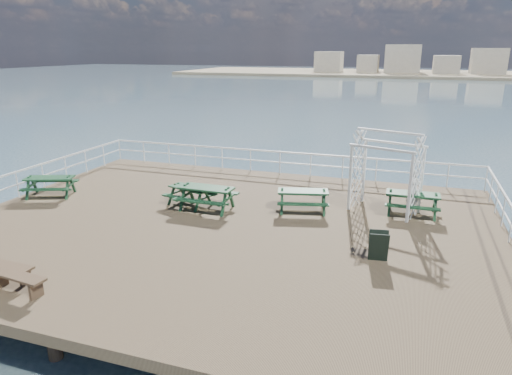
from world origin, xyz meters
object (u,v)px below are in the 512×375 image
at_px(picnic_table_c, 413,199).
at_px(picnic_table_a, 50,182).
at_px(picnic_table_b, 207,193).
at_px(flat_bench_near, 17,279).
at_px(picnic_table_e, 303,196).
at_px(trellis_arbor, 386,176).
at_px(picnic_table_d, 190,192).
at_px(flat_bench_far, 8,268).
at_px(person, 413,192).

bearing_deg(picnic_table_c, picnic_table_a, -170.71).
relative_size(picnic_table_b, flat_bench_near, 1.18).
bearing_deg(flat_bench_near, picnic_table_e, 63.02).
height_order(flat_bench_near, trellis_arbor, trellis_arbor).
height_order(picnic_table_b, picnic_table_d, picnic_table_b).
relative_size(picnic_table_a, flat_bench_far, 1.48).
height_order(picnic_table_c, picnic_table_d, picnic_table_c).
height_order(picnic_table_d, flat_bench_near, picnic_table_d).
relative_size(picnic_table_a, flat_bench_near, 1.33).
height_order(picnic_table_d, trellis_arbor, trellis_arbor).
relative_size(picnic_table_b, picnic_table_e, 0.95).
bearing_deg(flat_bench_far, person, 43.05).
xyz_separation_m(picnic_table_b, flat_bench_far, (-2.57, -6.58, -0.29)).
distance_m(picnic_table_b, trellis_arbor, 6.51).
bearing_deg(picnic_table_d, flat_bench_far, -87.25).
bearing_deg(picnic_table_c, picnic_table_e, -167.24).
height_order(picnic_table_a, trellis_arbor, trellis_arbor).
relative_size(picnic_table_c, flat_bench_near, 1.10).
xyz_separation_m(flat_bench_near, trellis_arbor, (8.04, 8.86, 0.96)).
bearing_deg(flat_bench_far, picnic_table_a, 126.22).
bearing_deg(person, flat_bench_far, -179.46).
bearing_deg(picnic_table_a, picnic_table_b, -16.02).
distance_m(picnic_table_a, picnic_table_e, 10.12).
relative_size(picnic_table_b, flat_bench_far, 1.31).
bearing_deg(flat_bench_far, picnic_table_c, 43.14).
distance_m(picnic_table_d, flat_bench_far, 7.01).
height_order(picnic_table_c, flat_bench_near, picnic_table_c).
xyz_separation_m(picnic_table_a, picnic_table_c, (13.78, 2.45, -0.00)).
bearing_deg(person, flat_bench_near, -175.88).
distance_m(flat_bench_far, trellis_arbor, 12.21).
relative_size(picnic_table_c, flat_bench_far, 1.22).
bearing_deg(trellis_arbor, picnic_table_d, -148.33).
bearing_deg(picnic_table_a, picnic_table_d, -13.43).
height_order(picnic_table_c, person, person).
bearing_deg(picnic_table_a, flat_bench_near, -74.48).
relative_size(picnic_table_e, flat_bench_near, 1.25).
bearing_deg(picnic_table_e, picnic_table_b, -178.48).
bearing_deg(picnic_table_e, picnic_table_d, 176.11).
bearing_deg(picnic_table_d, trellis_arbor, 30.84).
relative_size(picnic_table_a, picnic_table_d, 1.14).
distance_m(picnic_table_a, flat_bench_far, 7.23).
height_order(picnic_table_e, flat_bench_far, picnic_table_e).
distance_m(picnic_table_b, flat_bench_far, 7.07).
xyz_separation_m(picnic_table_a, picnic_table_e, (10.00, 1.54, -0.01)).
relative_size(picnic_table_d, person, 1.20).
bearing_deg(person, picnic_table_a, 149.71).
bearing_deg(flat_bench_far, flat_bench_near, -27.10).
distance_m(picnic_table_a, picnic_table_b, 6.63).
height_order(picnic_table_a, picnic_table_e, picnic_table_a).
bearing_deg(picnic_table_b, flat_bench_near, -103.99).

